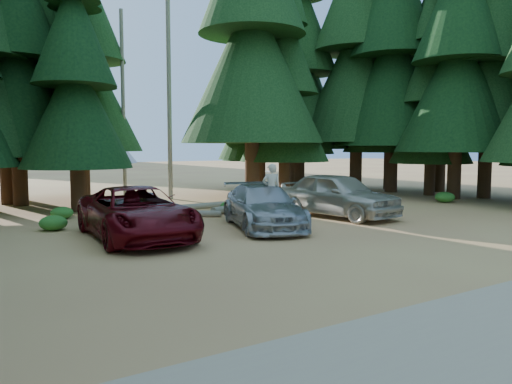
% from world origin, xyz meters
% --- Properties ---
extents(ground, '(160.00, 160.00, 0.00)m').
position_xyz_m(ground, '(0.00, 0.00, 0.00)').
color(ground, '#B7774D').
rests_on(ground, ground).
extents(forest_belt_north, '(36.00, 7.00, 22.00)m').
position_xyz_m(forest_belt_north, '(0.00, 15.00, 0.00)').
color(forest_belt_north, black).
rests_on(forest_belt_north, ground).
extents(snag_front, '(0.24, 0.24, 12.00)m').
position_xyz_m(snag_front, '(0.80, 14.50, 6.00)').
color(snag_front, gray).
rests_on(snag_front, ground).
extents(snag_back, '(0.20, 0.20, 10.00)m').
position_xyz_m(snag_back, '(-1.20, 16.00, 5.00)').
color(snag_back, gray).
rests_on(snag_back, ground).
extents(red_pickup, '(2.92, 5.84, 1.59)m').
position_xyz_m(red_pickup, '(-4.63, 4.12, 0.79)').
color(red_pickup, '#57070E').
rests_on(red_pickup, ground).
extents(silver_minivan_center, '(3.52, 5.49, 1.48)m').
position_xyz_m(silver_minivan_center, '(-0.26, 3.79, 0.74)').
color(silver_minivan_center, '#A6AAAF').
rests_on(silver_minivan_center, ground).
extents(silver_minivan_right, '(2.82, 5.48, 1.78)m').
position_xyz_m(silver_minivan_right, '(3.74, 4.46, 0.89)').
color(silver_minivan_right, beige).
rests_on(silver_minivan_right, ground).
extents(frisbee_player, '(0.74, 0.61, 1.75)m').
position_xyz_m(frisbee_player, '(0.03, 3.70, 1.34)').
color(frisbee_player, beige).
rests_on(frisbee_player, ground).
extents(log_left, '(3.63, 0.61, 0.26)m').
position_xyz_m(log_left, '(-0.20, 9.69, 0.13)').
color(log_left, gray).
rests_on(log_left, ground).
extents(log_mid, '(2.79, 1.91, 0.26)m').
position_xyz_m(log_mid, '(-1.55, 7.72, 0.13)').
color(log_mid, gray).
rests_on(log_mid, ground).
extents(log_right, '(5.10, 2.15, 0.34)m').
position_xyz_m(log_right, '(2.18, 8.32, 0.17)').
color(log_right, gray).
rests_on(log_right, ground).
extents(shrub_far_left, '(0.86, 0.86, 0.48)m').
position_xyz_m(shrub_far_left, '(-5.70, 9.72, 0.24)').
color(shrub_far_left, '#237122').
rests_on(shrub_far_left, ground).
extents(shrub_left, '(0.91, 0.91, 0.50)m').
position_xyz_m(shrub_left, '(-6.49, 7.09, 0.25)').
color(shrub_left, '#237122').
rests_on(shrub_left, ground).
extents(shrub_center_left, '(1.14, 1.14, 0.63)m').
position_xyz_m(shrub_center_left, '(1.07, 6.82, 0.31)').
color(shrub_center_left, '#237122').
rests_on(shrub_center_left, ground).
extents(shrub_center_right, '(0.95, 0.95, 0.52)m').
position_xyz_m(shrub_center_right, '(0.82, 7.91, 0.26)').
color(shrub_center_right, '#237122').
rests_on(shrub_center_right, ground).
extents(shrub_right, '(0.96, 0.96, 0.53)m').
position_xyz_m(shrub_right, '(5.81, 7.17, 0.27)').
color(shrub_right, '#237122').
rests_on(shrub_right, ground).
extents(shrub_far_right, '(0.96, 0.96, 0.53)m').
position_xyz_m(shrub_far_right, '(5.53, 9.37, 0.27)').
color(shrub_far_right, '#237122').
rests_on(shrub_far_right, ground).
extents(shrub_edge_east, '(0.97, 0.97, 0.53)m').
position_xyz_m(shrub_edge_east, '(11.81, 5.50, 0.27)').
color(shrub_edge_east, '#237122').
rests_on(shrub_edge_east, ground).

